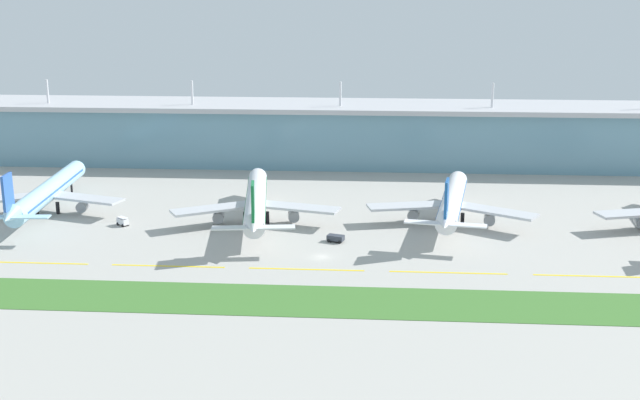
{
  "coord_description": "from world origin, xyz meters",
  "views": [
    {
      "loc": [
        12.66,
        -188.81,
        65.55
      ],
      "look_at": [
        -2.4,
        29.54,
        7.0
      ],
      "focal_mm": 44.37,
      "sensor_mm": 36.0,
      "label": 1
    }
  ],
  "objects": [
    {
      "name": "pushback_tug",
      "position": [
        2.98,
        12.62,
        1.1
      ],
      "size": [
        4.92,
        3.62,
        1.85
      ],
      "color": "#333842",
      "rests_on": "ground"
    },
    {
      "name": "taxiway_stripe_mid_east",
      "position": [
        31.0,
        -9.44,
        0.02
      ],
      "size": [
        28.0,
        0.7,
        0.04
      ],
      "primitive_type": "cube",
      "color": "yellow",
      "rests_on": "ground"
    },
    {
      "name": "taxiway_stripe_west",
      "position": [
        -71.0,
        -9.44,
        0.02
      ],
      "size": [
        28.0,
        0.7,
        0.04
      ],
      "primitive_type": "cube",
      "color": "yellow",
      "rests_on": "ground"
    },
    {
      "name": "baggage_cart",
      "position": [
        -58.66,
        23.48,
        1.26
      ],
      "size": [
        3.95,
        3.65,
        2.48
      ],
      "color": "silver",
      "rests_on": "ground"
    },
    {
      "name": "airliner_nearest",
      "position": [
        -85.23,
        35.4,
        6.46
      ],
      "size": [
        48.64,
        69.92,
        18.9
      ],
      "color": "#9ED1EA",
      "rests_on": "ground"
    },
    {
      "name": "taxiway_stripe_east",
      "position": [
        65.0,
        -9.44,
        0.02
      ],
      "size": [
        28.0,
        0.7,
        0.04
      ],
      "primitive_type": "cube",
      "color": "yellow",
      "rests_on": "ground"
    },
    {
      "name": "airliner_near_middle",
      "position": [
        -20.89,
        29.16,
        6.45
      ],
      "size": [
        48.41,
        67.78,
        18.9
      ],
      "color": "silver",
      "rests_on": "ground"
    },
    {
      "name": "grass_verge",
      "position": [
        0.0,
        -29.37,
        0.05
      ],
      "size": [
        300.0,
        18.0,
        0.1
      ],
      "primitive_type": "cube",
      "color": "#3D702D",
      "rests_on": "ground"
    },
    {
      "name": "terminal_building",
      "position": [
        -0.0,
        110.73,
        11.87
      ],
      "size": [
        288.0,
        34.0,
        32.33
      ],
      "color": "#6693A8",
      "rests_on": "ground"
    },
    {
      "name": "airliner_far_middle",
      "position": [
        35.52,
        32.46,
        6.45
      ],
      "size": [
        48.19,
        61.31,
        18.9
      ],
      "color": "white",
      "rests_on": "ground"
    },
    {
      "name": "taxiway_stripe_mid_west",
      "position": [
        -37.0,
        -9.44,
        0.02
      ],
      "size": [
        28.0,
        0.7,
        0.04
      ],
      "primitive_type": "cube",
      "color": "yellow",
      "rests_on": "ground"
    },
    {
      "name": "taxiway_stripe_centre",
      "position": [
        -3.0,
        -9.44,
        0.02
      ],
      "size": [
        28.0,
        0.7,
        0.04
      ],
      "primitive_type": "cube",
      "color": "yellow",
      "rests_on": "ground"
    },
    {
      "name": "ground_plane",
      "position": [
        0.0,
        0.0,
        0.0
      ],
      "size": [
        600.0,
        600.0,
        0.0
      ],
      "primitive_type": "plane",
      "color": "#A8A59E"
    }
  ]
}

